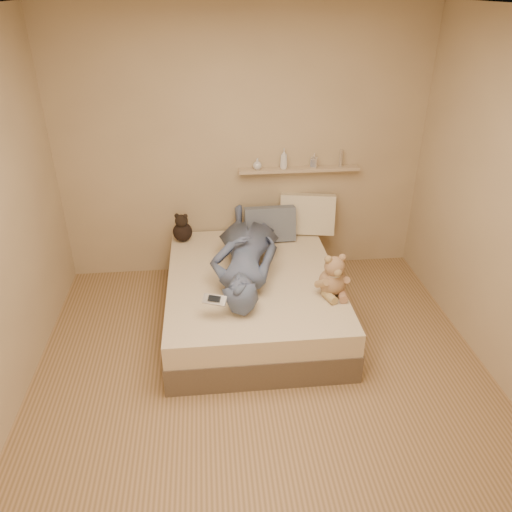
{
  "coord_description": "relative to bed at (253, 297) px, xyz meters",
  "views": [
    {
      "loc": [
        -0.36,
        -2.83,
        2.71
      ],
      "look_at": [
        0.0,
        0.65,
        0.8
      ],
      "focal_mm": 35.0,
      "sensor_mm": 36.0,
      "label": 1
    }
  ],
  "objects": [
    {
      "name": "room",
      "position": [
        0.0,
        -0.93,
        1.08
      ],
      "size": [
        3.8,
        3.8,
        3.8
      ],
      "color": "#9F7952",
      "rests_on": "ground"
    },
    {
      "name": "bed",
      "position": [
        0.0,
        0.0,
        0.0
      ],
      "size": [
        1.5,
        1.9,
        0.45
      ],
      "color": "brown",
      "rests_on": "floor"
    },
    {
      "name": "game_console",
      "position": [
        -0.35,
        -0.59,
        0.39
      ],
      "size": [
        0.2,
        0.14,
        0.06
      ],
      "color": "silver",
      "rests_on": "bed"
    },
    {
      "name": "teddy_bear",
      "position": [
        0.63,
        -0.37,
        0.38
      ],
      "size": [
        0.31,
        0.3,
        0.38
      ],
      "color": "#9C6F55",
      "rests_on": "bed"
    },
    {
      "name": "dark_plush",
      "position": [
        -0.63,
        0.75,
        0.35
      ],
      "size": [
        0.19,
        0.19,
        0.3
      ],
      "color": "black",
      "rests_on": "bed"
    },
    {
      "name": "pillow_cream",
      "position": [
        0.64,
        0.83,
        0.43
      ],
      "size": [
        0.58,
        0.33,
        0.42
      ],
      "primitive_type": "cube",
      "rotation": [
        -0.2,
        0.0,
        -0.19
      ],
      "color": "beige",
      "rests_on": "bed"
    },
    {
      "name": "pillow_grey",
      "position": [
        0.24,
        0.69,
        0.4
      ],
      "size": [
        0.51,
        0.22,
        0.36
      ],
      "primitive_type": "cube",
      "rotation": [
        -0.2,
        0.0,
        0.03
      ],
      "color": "slate",
      "rests_on": "bed"
    },
    {
      "name": "person",
      "position": [
        -0.05,
        0.11,
        0.41
      ],
      "size": [
        0.82,
        1.64,
        0.38
      ],
      "primitive_type": "imported",
      "rotation": [
        0.0,
        0.0,
        2.98
      ],
      "color": "#484E71",
      "rests_on": "bed"
    },
    {
      "name": "wall_shelf",
      "position": [
        0.55,
        0.91,
        0.88
      ],
      "size": [
        1.2,
        0.12,
        0.03
      ],
      "primitive_type": "cube",
      "color": "tan",
      "rests_on": "wall_back"
    },
    {
      "name": "shelf_bottles",
      "position": [
        0.43,
        0.91,
        0.97
      ],
      "size": [
        0.9,
        0.11,
        0.19
      ],
      "color": "silver",
      "rests_on": "wall_shelf"
    }
  ]
}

